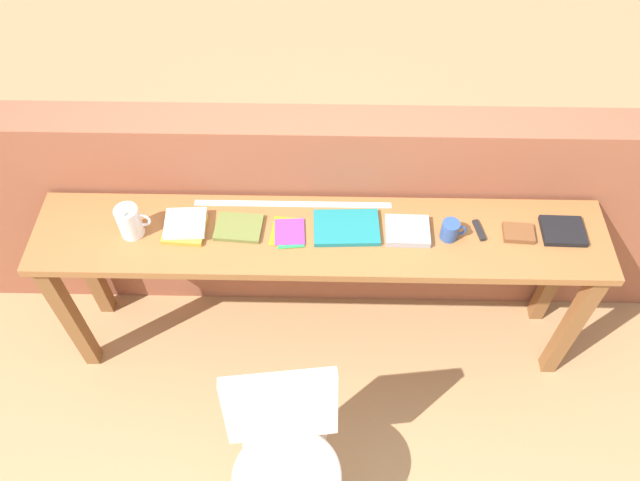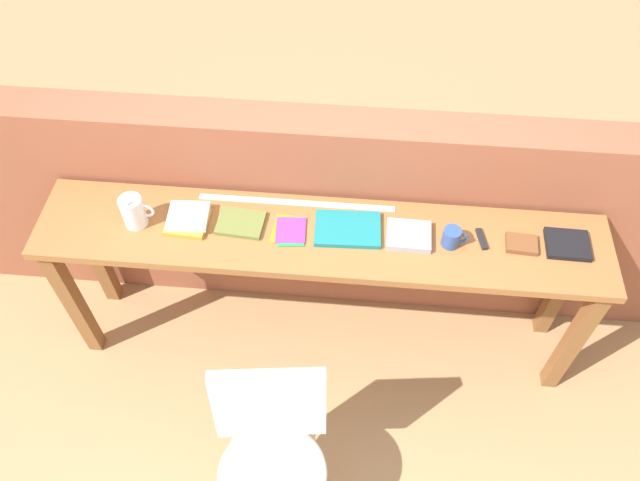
{
  "view_description": "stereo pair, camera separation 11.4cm",
  "coord_description": "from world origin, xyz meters",
  "px_view_note": "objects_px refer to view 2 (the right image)",
  "views": [
    {
      "loc": [
        0.03,
        -1.38,
        2.98
      ],
      "look_at": [
        0.0,
        0.25,
        0.9
      ],
      "focal_mm": 35.0,
      "sensor_mm": 36.0,
      "label": 1
    },
    {
      "loc": [
        0.14,
        -1.37,
        2.98
      ],
      "look_at": [
        0.0,
        0.25,
        0.9
      ],
      "focal_mm": 35.0,
      "sensor_mm": 36.0,
      "label": 2
    }
  ],
  "objects_px": {
    "leather_journal_brown": "(521,244)",
    "book_repair_rightmost": "(567,244)",
    "magazine_cycling": "(241,223)",
    "book_open_centre": "(348,229)",
    "multitool_folded": "(482,239)",
    "pitcher_white": "(134,211)",
    "book_stack_leftmost": "(188,219)",
    "pamphlet_pile_colourful": "(289,231)",
    "chair_white_moulded": "(271,450)",
    "mug": "(452,237)"
  },
  "relations": [
    {
      "from": "pamphlet_pile_colourful",
      "to": "leather_journal_brown",
      "type": "distance_m",
      "value": 0.99
    },
    {
      "from": "pamphlet_pile_colourful",
      "to": "multitool_folded",
      "type": "bearing_deg",
      "value": 1.83
    },
    {
      "from": "book_open_centre",
      "to": "mug",
      "type": "bearing_deg",
      "value": -6.55
    },
    {
      "from": "pitcher_white",
      "to": "chair_white_moulded",
      "type": "bearing_deg",
      "value": -50.2
    },
    {
      "from": "chair_white_moulded",
      "to": "magazine_cycling",
      "type": "height_order",
      "value": "magazine_cycling"
    },
    {
      "from": "book_repair_rightmost",
      "to": "pitcher_white",
      "type": "bearing_deg",
      "value": -177.74
    },
    {
      "from": "magazine_cycling",
      "to": "book_repair_rightmost",
      "type": "height_order",
      "value": "book_repair_rightmost"
    },
    {
      "from": "multitool_folded",
      "to": "leather_journal_brown",
      "type": "height_order",
      "value": "leather_journal_brown"
    },
    {
      "from": "book_open_centre",
      "to": "multitool_folded",
      "type": "height_order",
      "value": "book_open_centre"
    },
    {
      "from": "chair_white_moulded",
      "to": "book_open_centre",
      "type": "xyz_separation_m",
      "value": [
        0.24,
        0.86,
        0.36
      ]
    },
    {
      "from": "chair_white_moulded",
      "to": "multitool_folded",
      "type": "bearing_deg",
      "value": 46.5
    },
    {
      "from": "pamphlet_pile_colourful",
      "to": "book_open_centre",
      "type": "distance_m",
      "value": 0.25
    },
    {
      "from": "chair_white_moulded",
      "to": "multitool_folded",
      "type": "height_order",
      "value": "multitool_folded"
    },
    {
      "from": "chair_white_moulded",
      "to": "mug",
      "type": "bearing_deg",
      "value": 50.49
    },
    {
      "from": "pamphlet_pile_colourful",
      "to": "book_repair_rightmost",
      "type": "bearing_deg",
      "value": 1.23
    },
    {
      "from": "magazine_cycling",
      "to": "pitcher_white",
      "type": "bearing_deg",
      "value": -171.81
    },
    {
      "from": "mug",
      "to": "book_repair_rightmost",
      "type": "xyz_separation_m",
      "value": [
        0.49,
        0.03,
        -0.03
      ]
    },
    {
      "from": "book_stack_leftmost",
      "to": "pamphlet_pile_colourful",
      "type": "xyz_separation_m",
      "value": [
        0.45,
        -0.01,
        -0.02
      ]
    },
    {
      "from": "leather_journal_brown",
      "to": "book_stack_leftmost",
      "type": "bearing_deg",
      "value": -176.35
    },
    {
      "from": "mug",
      "to": "book_stack_leftmost",
      "type": "bearing_deg",
      "value": 179.09
    },
    {
      "from": "book_stack_leftmost",
      "to": "book_open_centre",
      "type": "height_order",
      "value": "book_stack_leftmost"
    },
    {
      "from": "pamphlet_pile_colourful",
      "to": "book_repair_rightmost",
      "type": "distance_m",
      "value": 1.19
    },
    {
      "from": "pitcher_white",
      "to": "magazine_cycling",
      "type": "height_order",
      "value": "pitcher_white"
    },
    {
      "from": "multitool_folded",
      "to": "book_repair_rightmost",
      "type": "bearing_deg",
      "value": -0.15
    },
    {
      "from": "book_repair_rightmost",
      "to": "magazine_cycling",
      "type": "bearing_deg",
      "value": -178.64
    },
    {
      "from": "leather_journal_brown",
      "to": "pamphlet_pile_colourful",
      "type": "bearing_deg",
      "value": -175.67
    },
    {
      "from": "book_open_centre",
      "to": "book_repair_rightmost",
      "type": "xyz_separation_m",
      "value": [
        0.93,
        -0.0,
        0.0
      ]
    },
    {
      "from": "chair_white_moulded",
      "to": "book_open_centre",
      "type": "distance_m",
      "value": 0.96
    },
    {
      "from": "chair_white_moulded",
      "to": "mug",
      "type": "relative_size",
      "value": 8.1
    },
    {
      "from": "pamphlet_pile_colourful",
      "to": "book_open_centre",
      "type": "relative_size",
      "value": 0.65
    },
    {
      "from": "book_repair_rightmost",
      "to": "leather_journal_brown",
      "type": "bearing_deg",
      "value": -174.57
    },
    {
      "from": "book_open_centre",
      "to": "book_repair_rightmost",
      "type": "relative_size",
      "value": 1.56
    },
    {
      "from": "book_open_centre",
      "to": "multitool_folded",
      "type": "distance_m",
      "value": 0.57
    },
    {
      "from": "magazine_cycling",
      "to": "mug",
      "type": "distance_m",
      "value": 0.91
    },
    {
      "from": "book_stack_leftmost",
      "to": "mug",
      "type": "relative_size",
      "value": 1.7
    },
    {
      "from": "magazine_cycling",
      "to": "pamphlet_pile_colourful",
      "type": "distance_m",
      "value": 0.22
    },
    {
      "from": "pitcher_white",
      "to": "mug",
      "type": "bearing_deg",
      "value": 0.17
    },
    {
      "from": "book_stack_leftmost",
      "to": "book_repair_rightmost",
      "type": "distance_m",
      "value": 1.63
    },
    {
      "from": "chair_white_moulded",
      "to": "book_repair_rightmost",
      "type": "bearing_deg",
      "value": 36.1
    },
    {
      "from": "book_stack_leftmost",
      "to": "leather_journal_brown",
      "type": "distance_m",
      "value": 1.44
    },
    {
      "from": "book_stack_leftmost",
      "to": "magazine_cycling",
      "type": "bearing_deg",
      "value": 2.13
    },
    {
      "from": "chair_white_moulded",
      "to": "book_repair_rightmost",
      "type": "relative_size",
      "value": 4.9
    },
    {
      "from": "leather_journal_brown",
      "to": "book_repair_rightmost",
      "type": "xyz_separation_m",
      "value": [
        0.19,
        0.01,
        0.0
      ]
    },
    {
      "from": "magazine_cycling",
      "to": "multitool_folded",
      "type": "bearing_deg",
      "value": 4.61
    },
    {
      "from": "book_stack_leftmost",
      "to": "multitool_folded",
      "type": "height_order",
      "value": "book_stack_leftmost"
    },
    {
      "from": "mug",
      "to": "leather_journal_brown",
      "type": "height_order",
      "value": "mug"
    },
    {
      "from": "pitcher_white",
      "to": "book_open_centre",
      "type": "bearing_deg",
      "value": 2.34
    },
    {
      "from": "chair_white_moulded",
      "to": "book_stack_leftmost",
      "type": "relative_size",
      "value": 4.76
    },
    {
      "from": "multitool_folded",
      "to": "leather_journal_brown",
      "type": "distance_m",
      "value": 0.17
    },
    {
      "from": "leather_journal_brown",
      "to": "pitcher_white",
      "type": "bearing_deg",
      "value": -175.58
    }
  ]
}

